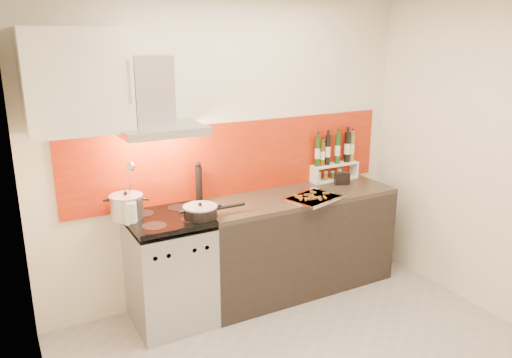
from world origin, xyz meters
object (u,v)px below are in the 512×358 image
range_stove (170,272)px  counter (296,242)px  stock_pot (127,207)px  baking_tray (313,198)px  pepper_mill (199,183)px  saute_pan (201,211)px

range_stove → counter: 1.20m
stock_pot → counter: bearing=-4.1°
counter → baking_tray: 0.50m
range_stove → counter: range_stove is taller
stock_pot → pepper_mill: bearing=8.3°
baking_tray → counter: bearing=101.4°
pepper_mill → range_stove: bearing=-149.9°
counter → saute_pan: bearing=-171.3°
saute_pan → pepper_mill: bearing=69.9°
range_stove → saute_pan: size_ratio=1.78×
saute_pan → baking_tray: bearing=-2.0°
counter → saute_pan: saute_pan is taller
counter → baking_tray: size_ratio=3.28×
counter → baking_tray: bearing=-78.6°
saute_pan → baking_tray: saute_pan is taller
saute_pan → baking_tray: size_ratio=0.93×
range_stove → stock_pot: 0.64m
counter → stock_pot: bearing=175.9°
pepper_mill → baking_tray: pepper_mill is taller
baking_tray → stock_pot: bearing=169.1°
range_stove → saute_pan: (0.22, -0.14, 0.52)m
counter → stock_pot: (-1.48, 0.11, 0.55)m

